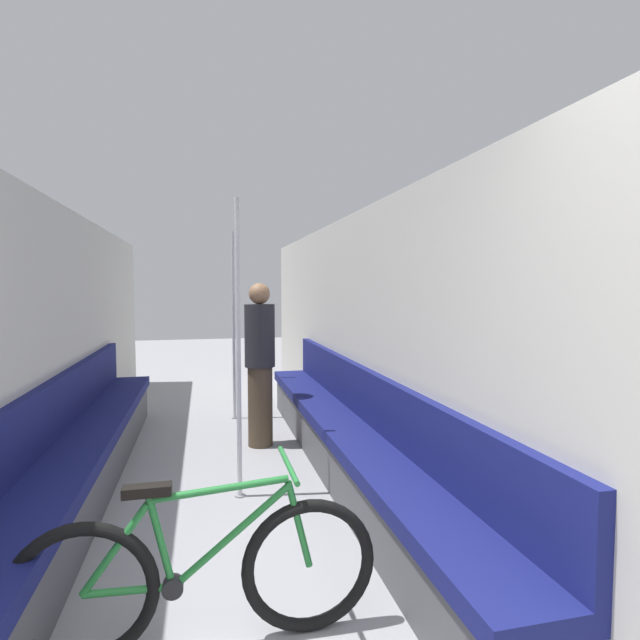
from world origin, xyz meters
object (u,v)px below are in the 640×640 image
bench_seat_row_left (78,462)px  bicycle (201,575)px  bench_seat_row_right (347,442)px  grab_pole_near (238,354)px  passenger_standing (260,362)px  grab_pole_far (234,328)px

bench_seat_row_left → bicycle: (0.89, -1.72, 0.02)m
bench_seat_row_right → grab_pole_near: (-0.89, -0.15, 0.78)m
bench_seat_row_left → passenger_standing: 1.86m
passenger_standing → bench_seat_row_left: bearing=-164.5°
bench_seat_row_left → grab_pole_far: 2.60m
bench_seat_row_right → bicycle: size_ratio=3.19×
bicycle → grab_pole_near: (0.28, 1.57, 0.76)m
bicycle → bench_seat_row_left: bearing=131.3°
bench_seat_row_left → grab_pole_far: bearing=59.5°
grab_pole_near → bicycle: bearing=-100.0°
bicycle → grab_pole_near: grab_pole_near is taller
grab_pole_far → bench_seat_row_left: bearing=-120.5°
bicycle → passenger_standing: 2.86m
bench_seat_row_right → grab_pole_near: bearing=-170.5°
grab_pole_near → grab_pole_far: (0.10, 2.29, 0.00)m
bench_seat_row_right → passenger_standing: bearing=120.0°
bench_seat_row_left → grab_pole_near: size_ratio=2.25×
bench_seat_row_left → bicycle: bench_seat_row_left is taller
bench_seat_row_right → grab_pole_far: (-0.79, 2.14, 0.78)m
bench_seat_row_right → passenger_standing: size_ratio=3.10×
grab_pole_near → bench_seat_row_left: bearing=172.7°
bicycle → bench_seat_row_right: bearing=69.8°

